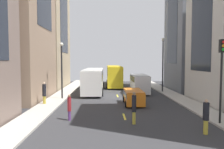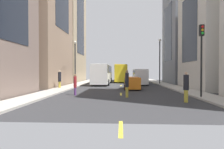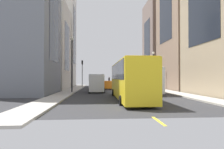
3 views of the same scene
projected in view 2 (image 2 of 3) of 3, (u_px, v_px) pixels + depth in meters
The scene contains 22 objects.
ground_plane at pixel (121, 86), 27.79m from camera, with size 40.70×40.70×0.00m, color #333335.
sidewalk_west at pixel (75, 85), 28.15m from camera, with size 2.26×44.00×0.15m, color #B2ADA3.
sidewalk_east at pixel (168, 85), 27.42m from camera, with size 2.26×44.00×0.15m, color #B2ADA3.
lane_stripe_0 at pixel (121, 129), 6.82m from camera, with size 0.16×2.00×0.01m, color yellow.
lane_stripe_1 at pixel (121, 94), 17.30m from camera, with size 0.16×2.00×0.01m, color yellow.
lane_stripe_2 at pixel (121, 86), 27.79m from camera, with size 0.16×2.00×0.01m, color yellow.
lane_stripe_3 at pixel (121, 82), 38.27m from camera, with size 0.16×2.00×0.01m, color yellow.
lane_stripe_4 at pixel (121, 80), 48.76m from camera, with size 0.16×2.00×0.01m, color yellow.
building_west_2 at pixel (59, 20), 38.03m from camera, with size 9.45×11.58×26.18m.
building_east_1 at pixel (218, 28), 22.26m from camera, with size 7.15×8.91×15.22m.
building_east_2 at pixel (190, 33), 32.35m from camera, with size 7.92×8.93×18.36m.
city_bus_white at pixel (103, 73), 31.38m from camera, with size 2.80×11.51×3.35m.
streetcar_yellow at pixel (121, 72), 39.57m from camera, with size 2.70×12.17×3.59m.
delivery_van_white at pixel (140, 76), 29.66m from camera, with size 2.25×5.50×2.58m.
car_orange_0 at pixel (132, 82), 22.12m from camera, with size 1.95×4.20×1.50m.
pedestrian_crossing_mid at pixel (75, 84), 16.51m from camera, with size 0.28×0.28×1.96m.
pedestrian_waiting_curb at pixel (127, 83), 15.13m from camera, with size 0.32×0.32×2.31m.
pedestrian_walking_far at pixel (60, 79), 22.50m from camera, with size 0.38×0.38×2.18m.
pedestrian_crossing_near at pixel (186, 86), 12.66m from camera, with size 0.37×0.37×2.17m.
traffic_light_near_corner at pixel (202, 47), 14.39m from camera, with size 0.32×0.44×5.81m.
streetlamp_near at pixel (75, 58), 25.65m from camera, with size 0.44×0.44×6.45m.
streetlamp_far at pixel (160, 56), 30.39m from camera, with size 0.44×0.44×7.61m.
Camera 2 is at (0.01, -27.79, 2.18)m, focal length 28.66 mm.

